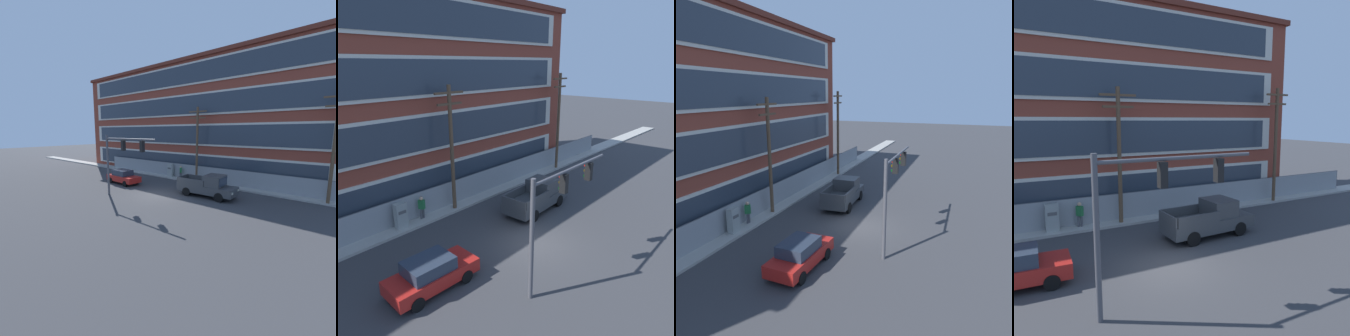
{
  "view_description": "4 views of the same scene",
  "coord_description": "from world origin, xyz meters",
  "views": [
    {
      "loc": [
        13.71,
        -14.94,
        5.93
      ],
      "look_at": [
        -0.8,
        2.68,
        2.18
      ],
      "focal_mm": 24.0,
      "sensor_mm": 36.0,
      "label": 1
    },
    {
      "loc": [
        -13.47,
        -9.72,
        9.89
      ],
      "look_at": [
        3.14,
        4.99,
        2.75
      ],
      "focal_mm": 35.0,
      "sensor_mm": 36.0,
      "label": 2
    },
    {
      "loc": [
        -19.76,
        -6.45,
        8.87
      ],
      "look_at": [
        0.79,
        1.53,
        3.8
      ],
      "focal_mm": 35.0,
      "sensor_mm": 36.0,
      "label": 3
    },
    {
      "loc": [
        -6.0,
        -12.62,
        6.58
      ],
      "look_at": [
        2.95,
        4.36,
        3.78
      ],
      "focal_mm": 35.0,
      "sensor_mm": 36.0,
      "label": 4
    }
  ],
  "objects": [
    {
      "name": "sidewalk_building_side",
      "position": [
        0.0,
        7.4,
        0.08
      ],
      "size": [
        80.0,
        1.71,
        0.16
      ],
      "primitive_type": "cube",
      "color": "#9E9B93",
      "rests_on": "ground"
    },
    {
      "name": "electrical_cabinet",
      "position": [
        -4.11,
        7.19,
        0.89
      ],
      "size": [
        0.74,
        0.46,
        1.78
      ],
      "color": "#939993",
      "rests_on": "ground"
    },
    {
      "name": "pedestrian_near_cabinet",
      "position": [
        -2.53,
        7.28,
        0.97
      ],
      "size": [
        0.42,
        0.47,
        1.69
      ],
      "color": "#4C4C51",
      "rests_on": "ground"
    },
    {
      "name": "ground_plane",
      "position": [
        0.0,
        0.0,
        0.0
      ],
      "size": [
        160.0,
        160.0,
        0.0
      ],
      "primitive_type": "plane",
      "color": "#38383A"
    },
    {
      "name": "utility_pole_near_corner",
      "position": [
        -0.05,
        6.99,
        4.73
      ],
      "size": [
        2.27,
        0.26,
        8.59
      ],
      "color": "brown",
      "rests_on": "ground"
    },
    {
      "name": "traffic_signal_mast",
      "position": [
        -1.91,
        -2.54,
        4.01
      ],
      "size": [
        6.1,
        0.43,
        5.58
      ],
      "color": "#4C4C51",
      "rests_on": "ground"
    },
    {
      "name": "chain_link_fence",
      "position": [
        2.53,
        7.66,
        0.96
      ],
      "size": [
        37.66,
        0.06,
        1.88
      ],
      "color": "gray",
      "rests_on": "ground"
    },
    {
      "name": "brick_mill_building",
      "position": [
        -3.9,
        13.07,
        7.31
      ],
      "size": [
        37.46,
        10.24,
        14.6
      ],
      "color": "brown",
      "rests_on": "ground"
    },
    {
      "name": "utility_pole_midblock",
      "position": [
        12.6,
        6.82,
        4.93
      ],
      "size": [
        2.09,
        0.26,
        9.04
      ],
      "color": "brown",
      "rests_on": "ground"
    },
    {
      "name": "pickup_truck_dark_grey",
      "position": [
        3.9,
        2.73,
        0.97
      ],
      "size": [
        5.45,
        2.3,
        2.07
      ],
      "color": "#383A3D",
      "rests_on": "ground"
    }
  ]
}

